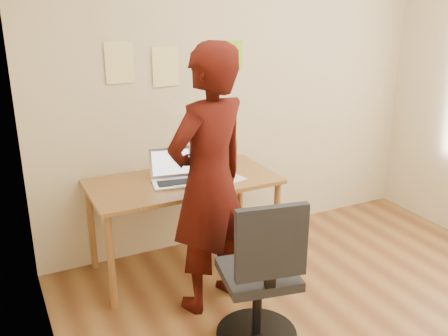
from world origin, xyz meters
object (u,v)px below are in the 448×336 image
person (209,182)px  phone (214,185)px  laptop (173,175)px  office_chair (261,284)px  desk (183,191)px

person → phone: bearing=-140.1°
laptop → person: (0.06, -0.50, 0.11)m
laptop → office_chair: office_chair is taller
person → office_chair: bearing=79.2°
laptop → person: bearing=-72.6°
phone → person: size_ratio=0.08×
desk → office_chair: (0.07, -1.06, -0.23)m
phone → office_chair: (-0.09, -0.85, -0.32)m
desk → person: size_ratio=0.78×
desk → person: 0.56m
office_chair → phone: bearing=95.1°
office_chair → person: bearing=110.0°
phone → desk: bearing=106.9°
phone → person: (-0.17, -0.30, 0.16)m
laptop → phone: laptop is taller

